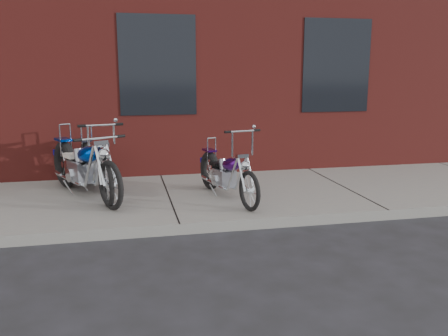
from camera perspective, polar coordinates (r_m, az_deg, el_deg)
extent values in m
plane|color=black|center=(6.26, -5.32, -8.04)|extent=(120.00, 120.00, 0.00)
cube|color=gray|center=(7.66, -6.68, -3.80)|extent=(22.00, 3.00, 0.15)
cube|color=maroon|center=(14.01, -9.82, 19.22)|extent=(22.00, 10.00, 8.00)
torus|color=black|center=(7.80, -1.31, -0.46)|extent=(0.27, 0.66, 0.64)
torus|color=black|center=(6.58, 3.62, -3.03)|extent=(0.19, 0.58, 0.58)
cube|color=gray|center=(7.29, 0.50, -1.38)|extent=(0.32, 0.40, 0.27)
ellipsoid|color=#430F6A|center=(7.02, 1.38, 0.27)|extent=(0.34, 0.53, 0.27)
cube|color=black|center=(7.46, -0.27, 0.32)|extent=(0.26, 0.29, 0.05)
cylinder|color=silver|center=(6.62, 3.18, -0.85)|extent=(0.09, 0.26, 0.48)
cylinder|color=silver|center=(6.62, 2.78, 4.36)|extent=(0.49, 0.14, 0.03)
cylinder|color=silver|center=(7.67, -1.11, 1.92)|extent=(0.02, 0.02, 0.43)
cylinder|color=silver|center=(7.54, 0.59, -1.86)|extent=(0.22, 0.79, 0.04)
torus|color=black|center=(8.33, -18.15, 0.27)|extent=(0.49, 0.78, 0.80)
torus|color=black|center=(6.76, -12.89, -2.29)|extent=(0.39, 0.68, 0.72)
cube|color=gray|center=(7.68, -16.27, -0.61)|extent=(0.48, 0.53, 0.33)
ellipsoid|color=#003CCA|center=(7.34, -15.48, 1.44)|extent=(0.53, 0.67, 0.34)
cube|color=beige|center=(7.90, -17.16, 1.31)|extent=(0.38, 0.40, 0.07)
cylinder|color=silver|center=(6.83, -13.51, 0.30)|extent=(0.18, 0.31, 0.60)
cylinder|color=silver|center=(6.89, -14.14, 3.39)|extent=(0.56, 0.30, 0.03)
cylinder|color=silver|center=(8.18, -18.12, 3.07)|extent=(0.03, 0.03, 0.53)
cylinder|color=silver|center=(7.98, -16.01, -1.21)|extent=(0.49, 0.92, 0.05)
torus|color=black|center=(8.48, -15.94, 0.45)|extent=(0.32, 0.76, 0.75)
torus|color=black|center=(6.92, -13.59, -2.20)|extent=(0.23, 0.68, 0.68)
cube|color=gray|center=(7.84, -15.10, -0.47)|extent=(0.38, 0.47, 0.31)
ellipsoid|color=#272935|center=(7.50, -14.81, 1.37)|extent=(0.40, 0.62, 0.32)
cube|color=black|center=(8.06, -15.53, 1.34)|extent=(0.31, 0.34, 0.06)
cylinder|color=silver|center=(6.98, -13.93, 0.22)|extent=(0.11, 0.30, 0.56)
cylinder|color=silver|center=(7.03, -14.37, 4.93)|extent=(0.56, 0.16, 0.03)
cylinder|color=silver|center=(8.34, -15.99, 3.02)|extent=(0.03, 0.03, 0.50)
cylinder|color=silver|center=(8.11, -14.48, -1.02)|extent=(0.27, 0.92, 0.05)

